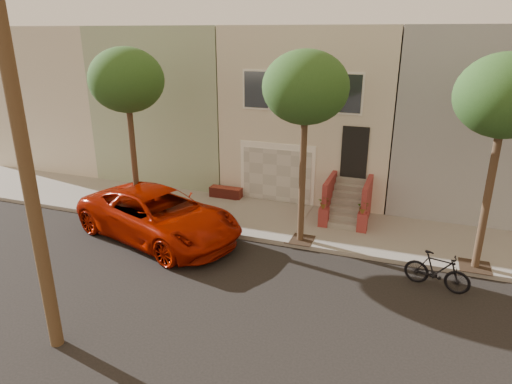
% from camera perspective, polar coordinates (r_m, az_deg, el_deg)
% --- Properties ---
extents(ground, '(90.00, 90.00, 0.00)m').
position_cam_1_polar(ground, '(12.81, -3.49, -13.07)').
color(ground, black).
rests_on(ground, ground).
extents(sidewalk, '(40.00, 3.70, 0.15)m').
position_cam_1_polar(sidewalk, '(17.23, 3.60, -3.79)').
color(sidewalk, gray).
rests_on(sidewalk, ground).
extents(house_row, '(33.10, 11.70, 7.00)m').
position_cam_1_polar(house_row, '(21.73, 8.32, 10.78)').
color(house_row, beige).
rests_on(house_row, sidewalk).
extents(tree_left, '(2.70, 2.57, 6.30)m').
position_cam_1_polar(tree_left, '(17.02, -16.06, 13.31)').
color(tree_left, '#2D2116').
rests_on(tree_left, sidewalk).
extents(tree_mid, '(2.70, 2.57, 6.30)m').
position_cam_1_polar(tree_mid, '(14.25, 6.28, 12.84)').
color(tree_mid, '#2D2116').
rests_on(tree_mid, sidewalk).
extents(tree_right, '(2.70, 2.57, 6.30)m').
position_cam_1_polar(tree_right, '(14.00, 29.06, 10.42)').
color(tree_right, '#2D2116').
rests_on(tree_right, sidewalk).
extents(pickup_truck, '(6.85, 4.62, 1.74)m').
position_cam_1_polar(pickup_truck, '(16.11, -12.20, -2.86)').
color(pickup_truck, '#981200').
rests_on(pickup_truck, ground).
extents(motorcycle, '(1.89, 0.92, 1.09)m').
position_cam_1_polar(motorcycle, '(13.89, 21.93, -9.23)').
color(motorcycle, black).
rests_on(motorcycle, ground).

